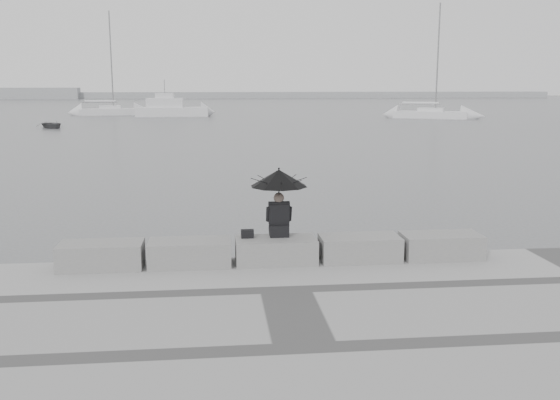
{
  "coord_description": "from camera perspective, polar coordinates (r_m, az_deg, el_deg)",
  "views": [
    {
      "loc": [
        -1.18,
        -12.39,
        4.04
      ],
      "look_at": [
        0.45,
        3.0,
        1.12
      ],
      "focal_mm": 40.0,
      "sensor_mm": 36.0,
      "label": 1
    }
  ],
  "objects": [
    {
      "name": "sailboat_right",
      "position": [
        74.46,
        13.61,
        7.67
      ],
      "size": [
        8.44,
        5.88,
        12.9
      ],
      "rotation": [
        0.0,
        0.0,
        -0.47
      ],
      "color": "silver",
      "rests_on": "ground"
    },
    {
      "name": "ground",
      "position": [
        13.09,
        -0.56,
        -7.29
      ],
      "size": [
        360.0,
        360.0,
        0.0
      ],
      "primitive_type": "plane",
      "color": "#4B4E51",
      "rests_on": "ground"
    },
    {
      "name": "seated_person",
      "position": [
        12.37,
        -0.1,
        1.2
      ],
      "size": [
        1.15,
        1.15,
        1.39
      ],
      "rotation": [
        0.0,
        0.0,
        0.01
      ],
      "color": "black",
      "rests_on": "stone_block_centre"
    },
    {
      "name": "distant_landmass",
      "position": [
        167.08,
        -8.54,
        9.49
      ],
      "size": [
        180.0,
        8.0,
        2.8
      ],
      "color": "#95989A",
      "rests_on": "ground"
    },
    {
      "name": "stone_block_far_right",
      "position": [
        13.21,
        14.51,
        -4.09
      ],
      "size": [
        1.6,
        0.8,
        0.5
      ],
      "primitive_type": "cube",
      "color": "slate",
      "rests_on": "promenade"
    },
    {
      "name": "stone_block_centre",
      "position": [
        12.45,
        -0.37,
        -4.64
      ],
      "size": [
        1.6,
        0.8,
        0.5
      ],
      "primitive_type": "cube",
      "color": "slate",
      "rests_on": "promenade"
    },
    {
      "name": "stone_block_left",
      "position": [
        12.4,
        -8.24,
        -4.81
      ],
      "size": [
        1.6,
        0.8,
        0.5
      ],
      "primitive_type": "cube",
      "color": "slate",
      "rests_on": "promenade"
    },
    {
      "name": "sailboat_left",
      "position": [
        82.82,
        -15.29,
        7.87
      ],
      "size": [
        7.86,
        3.82,
        12.9
      ],
      "rotation": [
        0.0,
        0.0,
        0.2
      ],
      "color": "silver",
      "rests_on": "ground"
    },
    {
      "name": "motor_cruiser",
      "position": [
        77.73,
        -9.81,
        8.21
      ],
      "size": [
        8.68,
        2.89,
        4.5
      ],
      "rotation": [
        0.0,
        0.0,
        -0.01
      ],
      "color": "silver",
      "rests_on": "ground"
    },
    {
      "name": "stone_block_right",
      "position": [
        12.72,
        7.29,
        -4.39
      ],
      "size": [
        1.6,
        0.8,
        0.5
      ],
      "primitive_type": "cube",
      "color": "slate",
      "rests_on": "promenade"
    },
    {
      "name": "dinghy",
      "position": [
        60.64,
        -20.14,
        6.48
      ],
      "size": [
        3.58,
        3.04,
        0.57
      ],
      "primitive_type": "imported",
      "rotation": [
        0.0,
        0.0,
        0.59
      ],
      "color": "slate",
      "rests_on": "ground"
    },
    {
      "name": "bag",
      "position": [
        12.43,
        -3.0,
        -3.1
      ],
      "size": [
        0.25,
        0.14,
        0.16
      ],
      "primitive_type": "cube",
      "color": "black",
      "rests_on": "stone_block_centre"
    },
    {
      "name": "stone_block_far_left",
      "position": [
        12.59,
        -16.02,
        -4.89
      ],
      "size": [
        1.6,
        0.8,
        0.5
      ],
      "primitive_type": "cube",
      "color": "slate",
      "rests_on": "promenade"
    }
  ]
}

